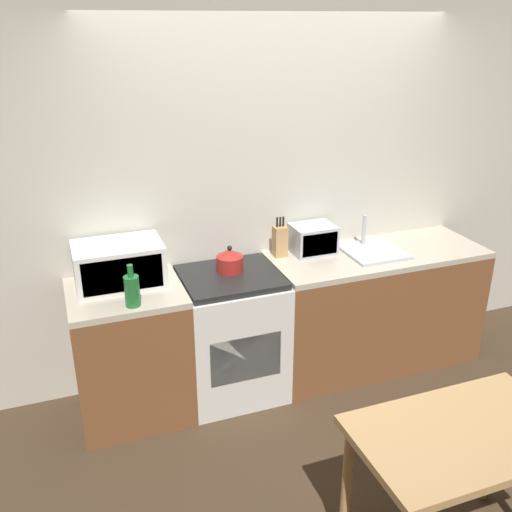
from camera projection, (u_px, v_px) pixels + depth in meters
name	position (u px, v px, depth m)	size (l,w,h in m)	color
ground_plane	(327.00, 430.00, 3.68)	(16.00, 16.00, 0.00)	#3D2D1E
wall_back	(273.00, 195.00, 4.03)	(10.00, 0.06, 2.60)	beige
counter_left_run	(131.00, 353.00, 3.70)	(0.71, 0.62, 0.90)	brown
counter_right_run	(373.00, 307.00, 4.28)	(1.58, 0.62, 0.90)	brown
stove_range	(231.00, 334.00, 3.92)	(0.66, 0.62, 0.90)	silver
kettle	(230.00, 260.00, 3.78)	(0.18, 0.18, 0.18)	maroon
microwave	(119.00, 264.00, 3.56)	(0.55, 0.36, 0.27)	silver
bottle	(132.00, 290.00, 3.31)	(0.09, 0.09, 0.26)	#1E662D
knife_block	(280.00, 241.00, 4.00)	(0.09, 0.08, 0.29)	tan
toaster_oven	(313.00, 239.00, 4.07)	(0.30, 0.24, 0.20)	#ADAFB5
sink_basin	(373.00, 250.00, 4.09)	(0.40, 0.41, 0.24)	#ADAFB5
dining_table	(462.00, 450.00, 2.57)	(0.99, 0.60, 0.77)	tan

